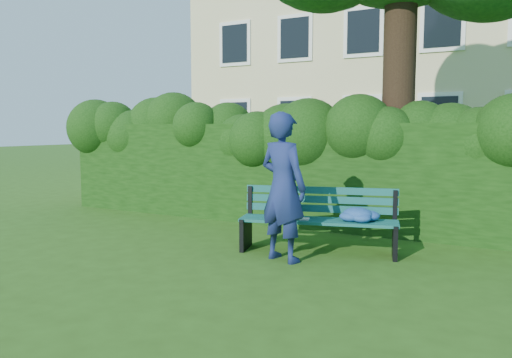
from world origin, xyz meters
The scene contains 5 objects.
ground centered at (0.00, 0.00, 0.00)m, with size 80.00×80.00×0.00m, color #2C4F15.
apartment_building centered at (0.00, 13.99, 6.00)m, with size 16.00×8.08×12.00m.
hedge centered at (0.00, 2.20, 0.90)m, with size 10.00×1.00×1.80m.
park_bench centered at (1.18, 0.39, 0.50)m, with size 2.22×1.09×0.89m.
man_reading centered at (0.86, -0.26, 0.96)m, with size 0.70×0.46×1.93m, color navy.
Camera 1 is at (3.62, -6.02, 1.72)m, focal length 35.00 mm.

